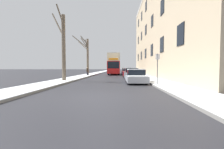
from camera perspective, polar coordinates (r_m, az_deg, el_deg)
ground_plane at (r=7.61m, az=-5.29°, el=-8.51°), size 320.00×320.00×0.00m
sidewalk_left at (r=60.71m, az=-3.11°, el=1.21°), size 2.47×130.00×0.16m
sidewalk_right at (r=60.54m, az=6.32°, el=1.19°), size 2.47×130.00×0.16m
terrace_facade_right at (r=29.01m, az=22.95°, el=16.12°), size 9.10×37.00×16.75m
bare_tree_left_0 at (r=16.73m, az=-18.10°, el=10.40°), size 1.96×2.17×7.73m
bare_tree_left_1 at (r=28.48m, az=-9.58°, el=7.43°), size 2.88×2.85×7.36m
double_decker_bus at (r=34.16m, az=0.86°, el=4.24°), size 2.51×11.18×4.40m
parked_car_0 at (r=14.48m, az=9.06°, el=-0.80°), size 1.82×4.07×1.36m
parked_car_1 at (r=19.50m, az=7.39°, el=0.20°), size 1.76×4.28×1.46m
parked_car_2 at (r=24.66m, az=6.38°, el=0.68°), size 1.84×4.15×1.44m
parked_car_3 at (r=30.95m, az=5.60°, el=0.97°), size 1.88×4.35×1.35m
parked_car_4 at (r=36.75m, az=5.13°, el=1.28°), size 1.79×4.34×1.47m
pedestrian_left_sidewalk at (r=27.83m, az=-9.37°, el=1.30°), size 0.35×0.35×1.61m
street_sign_post at (r=12.24m, az=16.90°, el=2.50°), size 0.32×0.07×2.57m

